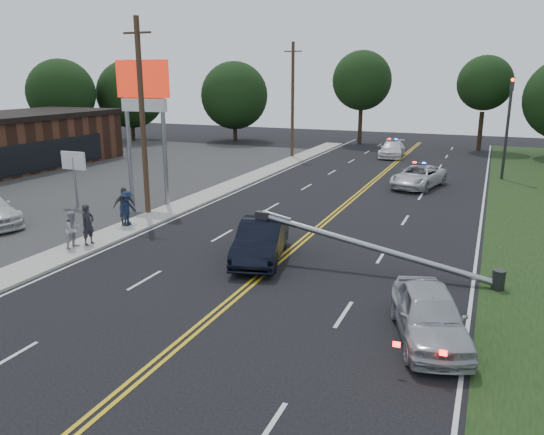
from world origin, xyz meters
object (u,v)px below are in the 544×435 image
at_px(bystander_c, 127,208).
at_px(fallen_streetlight, 386,250).
at_px(crashed_sedan, 261,240).
at_px(bystander_b, 73,229).
at_px(emergency_a, 418,177).
at_px(small_sign, 74,165).
at_px(emergency_b, 392,149).
at_px(utility_pole_far, 293,100).
at_px(utility_pole_mid, 142,118).
at_px(traffic_signal, 508,120).
at_px(waiting_sedan, 430,315).
at_px(bystander_d, 124,206).
at_px(pylon_sign, 144,98).
at_px(bystander_a, 88,225).

bearing_deg(bystander_c, fallen_streetlight, -93.42).
bearing_deg(crashed_sedan, bystander_b, -179.94).
bearing_deg(emergency_a, bystander_c, -113.38).
distance_m(small_sign, emergency_b, 28.96).
xyz_separation_m(fallen_streetlight, bystander_b, (-12.67, -2.25, -0.01)).
relative_size(utility_pole_far, emergency_b, 2.02).
bearing_deg(utility_pole_mid, fallen_streetlight, -16.64).
relative_size(traffic_signal, crashed_sedan, 1.46).
height_order(small_sign, bystander_c, small_sign).
bearing_deg(bystander_b, small_sign, 44.39).
xyz_separation_m(traffic_signal, waiting_sedan, (-2.00, -26.65, -3.46)).
distance_m(waiting_sedan, bystander_d, 16.26).
xyz_separation_m(pylon_sign, bystander_a, (2.28, -7.66, -4.99)).
height_order(small_sign, bystander_a, small_sign).
bearing_deg(waiting_sedan, pylon_sign, 130.23).
distance_m(fallen_streetlight, utility_pole_far, 29.54).
bearing_deg(utility_pole_mid, bystander_a, -80.15).
bearing_deg(waiting_sedan, small_sign, 139.52).
bearing_deg(waiting_sedan, bystander_b, 153.37).
height_order(waiting_sedan, bystander_b, bystander_b).
height_order(traffic_signal, bystander_c, traffic_signal).
height_order(utility_pole_mid, crashed_sedan, utility_pole_mid).
height_order(utility_pole_mid, emergency_b, utility_pole_mid).
height_order(small_sign, waiting_sedan, small_sign).
xyz_separation_m(fallen_streetlight, bystander_a, (-12.40, -1.66, 0.08)).
distance_m(small_sign, crashed_sedan, 14.03).
xyz_separation_m(small_sign, traffic_signal, (22.30, 18.00, 1.87)).
bearing_deg(pylon_sign, bystander_a, -73.40).
bearing_deg(pylon_sign, small_sign, -150.26).
height_order(small_sign, traffic_signal, traffic_signal).
bearing_deg(traffic_signal, waiting_sedan, -94.29).
distance_m(waiting_sedan, bystander_c, 16.03).
xyz_separation_m(crashed_sedan, waiting_sedan, (7.03, -4.36, -0.05)).
bearing_deg(waiting_sedan, traffic_signal, 68.31).
bearing_deg(utility_pole_far, waiting_sedan, -63.18).
bearing_deg(emergency_a, emergency_b, 121.13).
xyz_separation_m(waiting_sedan, bystander_c, (-14.83, 6.08, 0.23)).
height_order(emergency_b, bystander_a, bystander_a).
distance_m(pylon_sign, small_sign, 5.45).
bearing_deg(pylon_sign, emergency_b, 68.05).
bearing_deg(bystander_d, utility_pole_mid, 37.44).
distance_m(utility_pole_mid, bystander_c, 4.89).
height_order(emergency_b, bystander_b, bystander_b).
bearing_deg(utility_pole_mid, waiting_sedan, -29.17).
distance_m(traffic_signal, crashed_sedan, 24.29).
xyz_separation_m(pylon_sign, bystander_b, (2.01, -8.25, -5.08)).
relative_size(fallen_streetlight, crashed_sedan, 1.94).
height_order(pylon_sign, bystander_a, pylon_sign).
height_order(pylon_sign, waiting_sedan, pylon_sign).
distance_m(utility_pole_far, crashed_sedan, 27.95).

